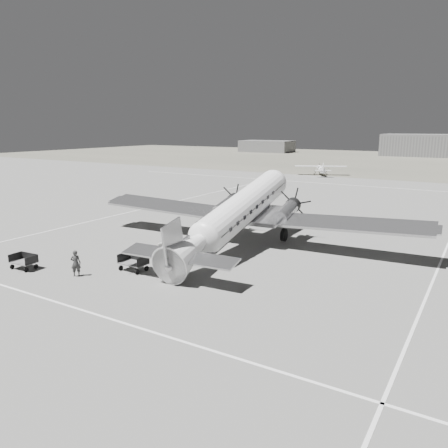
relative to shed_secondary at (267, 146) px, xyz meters
The scene contains 14 objects.
ground 127.49m from the shed_secondary, 64.44° to the right, with size 260.00×260.00×0.00m, color slate.
taxi_line_near 140.25m from the shed_secondary, 66.91° to the right, with size 60.00×0.15×0.01m, color silver.
taxi_line_right 133.11m from the shed_secondary, 59.77° to the right, with size 0.15×80.00×0.01m, color silver.
taxi_line_left 111.35m from the shed_secondary, 70.59° to the right, with size 0.15×60.00×0.01m, color silver.
taxi_line_horizon 93.03m from the shed_secondary, 53.75° to the right, with size 90.00×0.15×0.01m, color silver.
grass_infield 58.56m from the shed_secondary, 19.98° to the right, with size 260.00×90.00×0.01m, color #615E52.
shed_secondary is the anchor object (origin of this frame).
dc3_airliner 127.01m from the shed_secondary, 65.00° to the right, with size 26.93×18.69×5.13m, color #ABABAE, non-canonical shape.
light_plane_left 76.53m from the shed_secondary, 56.53° to the right, with size 9.56×7.75×1.98m, color white, non-canonical shape.
baggage_cart_near 133.18m from the shed_secondary, 67.62° to the right, with size 1.84×1.30×1.04m, color #5C5C5C, non-canonical shape.
baggage_cart_far 134.12m from the shed_secondary, 70.62° to the right, with size 1.68×1.19×0.95m, color #5C5C5C, non-canonical shape.
ground_crew 134.73m from the shed_secondary, 68.92° to the right, with size 0.59×0.39×1.63m, color #2E2E2E.
ramp_agent 131.80m from the shed_secondary, 67.01° to the right, with size 0.74×0.58×1.52m, color silver.
passenger 130.37m from the shed_secondary, 66.80° to the right, with size 0.93×0.61×1.91m, color #AEAEAC.
Camera 1 is at (14.16, -27.46, 8.84)m, focal length 35.00 mm.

